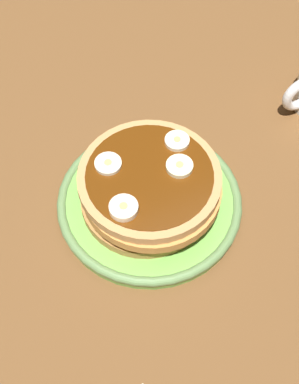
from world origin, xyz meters
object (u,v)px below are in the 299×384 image
at_px(banana_slice_1, 179,167).
at_px(banana_slice_2, 108,164).
at_px(pancake_stack, 150,188).
at_px(banana_slice_0, 124,208).
at_px(banana_slice_3, 177,141).
at_px(plate, 149,203).

bearing_deg(banana_slice_1, banana_slice_2, -28.14).
bearing_deg(pancake_stack, banana_slice_0, 33.41).
bearing_deg(banana_slice_3, pancake_stack, 30.39).
height_order(banana_slice_0, banana_slice_1, banana_slice_0).
height_order(banana_slice_1, banana_slice_2, banana_slice_1).
distance_m(plate, pancake_stack, 0.03).
bearing_deg(banana_slice_3, plate, 29.94).
bearing_deg(banana_slice_3, banana_slice_2, -2.81).
relative_size(plate, banana_slice_2, 7.18).
height_order(plate, banana_slice_0, banana_slice_0).
relative_size(plate, pancake_stack, 1.31).
xyz_separation_m(banana_slice_0, banana_slice_1, (-0.08, -0.03, -0.00)).
xyz_separation_m(banana_slice_0, banana_slice_2, (-0.01, -0.06, -0.00)).
relative_size(banana_slice_0, banana_slice_3, 1.10).
height_order(plate, banana_slice_3, banana_slice_3).
distance_m(plate, banana_slice_3, 0.09).
bearing_deg(banana_slice_0, banana_slice_2, -97.54).
height_order(pancake_stack, banana_slice_3, banana_slice_3).
xyz_separation_m(plate, banana_slice_2, (0.04, -0.03, 0.06)).
distance_m(plate, banana_slice_2, 0.08).
bearing_deg(banana_slice_2, pancake_stack, 138.46).
bearing_deg(banana_slice_1, plate, -9.59).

